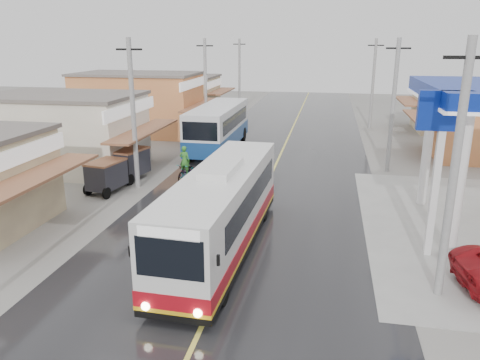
{
  "coord_description": "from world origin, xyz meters",
  "views": [
    {
      "loc": [
        3.24,
        -14.33,
        7.87
      ],
      "look_at": [
        -0.32,
        4.32,
        2.16
      ],
      "focal_mm": 35.0,
      "sensor_mm": 36.0,
      "label": 1
    }
  ],
  "objects": [
    {
      "name": "centre_line",
      "position": [
        0.0,
        15.0,
        0.02
      ],
      "size": [
        0.15,
        90.0,
        0.01
      ],
      "primitive_type": "cube",
      "color": "#D8CC4C",
      "rests_on": "road"
    },
    {
      "name": "road",
      "position": [
        0.0,
        15.0,
        0.01
      ],
      "size": [
        12.0,
        90.0,
        0.02
      ],
      "primitive_type": "cube",
      "color": "black",
      "rests_on": "ground"
    },
    {
      "name": "coach_bus",
      "position": [
        -0.56,
        1.99,
        1.66
      ],
      "size": [
        2.87,
        11.09,
        3.44
      ],
      "rotation": [
        0.0,
        0.0,
        -0.04
      ],
      "color": "silver",
      "rests_on": "road"
    },
    {
      "name": "tricycle_near",
      "position": [
        -8.24,
        7.79,
        0.99
      ],
      "size": [
        1.83,
        2.47,
        1.74
      ],
      "rotation": [
        0.0,
        0.0,
        -0.17
      ],
      "color": "#26262D",
      "rests_on": "ground"
    },
    {
      "name": "tricycle_far",
      "position": [
        -8.01,
        10.32,
        1.05
      ],
      "size": [
        2.01,
        2.65,
        1.83
      ],
      "rotation": [
        0.0,
        0.0,
        -0.22
      ],
      "color": "#26262D",
      "rests_on": "ground"
    },
    {
      "name": "ground",
      "position": [
        0.0,
        0.0,
        0.0
      ],
      "size": [
        120.0,
        120.0,
        0.0
      ],
      "primitive_type": "plane",
      "color": "slate",
      "rests_on": "ground"
    },
    {
      "name": "second_bus",
      "position": [
        -4.7,
        18.78,
        1.76
      ],
      "size": [
        2.76,
        9.86,
        3.27
      ],
      "rotation": [
        0.0,
        0.0,
        -0.01
      ],
      "color": "silver",
      "rests_on": "road"
    },
    {
      "name": "cyclist",
      "position": [
        -4.73,
        10.71,
        0.69
      ],
      "size": [
        0.97,
        2.03,
        2.1
      ],
      "rotation": [
        0.0,
        0.0,
        -0.16
      ],
      "color": "black",
      "rests_on": "ground"
    },
    {
      "name": "utility_poles_right",
      "position": [
        7.0,
        15.0,
        0.0
      ],
      "size": [
        1.6,
        36.0,
        8.0
      ],
      "primitive_type": null,
      "color": "gray",
      "rests_on": "ground"
    },
    {
      "name": "shopfronts_left",
      "position": [
        -13.0,
        18.0,
        0.0
      ],
      "size": [
        11.0,
        44.0,
        5.2
      ],
      "primitive_type": null,
      "color": "tan",
      "rests_on": "ground"
    },
    {
      "name": "utility_poles_left",
      "position": [
        -7.0,
        16.0,
        0.0
      ],
      "size": [
        1.6,
        50.0,
        8.0
      ],
      "primitive_type": null,
      "color": "gray",
      "rests_on": "ground"
    }
  ]
}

